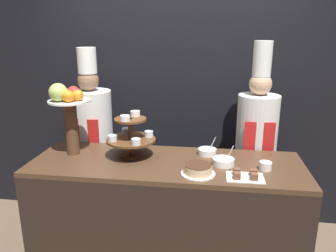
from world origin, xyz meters
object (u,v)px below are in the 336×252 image
object	(u,v)px
cake_round	(198,170)
serving_bowl_far	(207,152)
fruit_pedestal	(68,108)
tiered_stand	(131,135)
serving_bowl_near	(223,162)
cake_square_tray	(245,176)
chef_left	(92,136)
chef_center_left	(256,141)
cup_white	(265,166)

from	to	relation	value
cake_round	serving_bowl_far	distance (m)	0.39
fruit_pedestal	serving_bowl_far	bearing A→B (deg)	7.23
tiered_stand	fruit_pedestal	distance (m)	0.52
serving_bowl_near	fruit_pedestal	bearing A→B (deg)	177.16
cake_square_tray	serving_bowl_near	xyz separation A→B (m)	(-0.14, 0.21, 0.01)
cake_round	serving_bowl_far	bearing A→B (deg)	82.11
cake_round	serving_bowl_near	bearing A→B (deg)	47.04
chef_left	chef_center_left	size ratio (longest dim) A/B	0.97
chef_left	tiered_stand	bearing A→B (deg)	-43.82
serving_bowl_near	serving_bowl_far	xyz separation A→B (m)	(-0.12, 0.19, -0.00)
fruit_pedestal	tiered_stand	bearing A→B (deg)	0.79
tiered_stand	cake_square_tray	size ratio (longest dim) A/B	1.54
fruit_pedestal	chef_center_left	size ratio (longest dim) A/B	0.31
cup_white	serving_bowl_far	size ratio (longest dim) A/B	0.58
cake_square_tray	serving_bowl_far	distance (m)	0.48
cake_square_tray	chef_center_left	xyz separation A→B (m)	(0.16, 0.75, -0.00)
chef_center_left	serving_bowl_near	bearing A→B (deg)	-118.37
cup_white	tiered_stand	bearing A→B (deg)	173.47
cake_round	chef_center_left	world-z (taller)	chef_center_left
chef_left	cup_white	bearing A→B (deg)	-21.72
cup_white	cake_square_tray	world-z (taller)	cup_white
cake_round	chef_center_left	bearing A→B (deg)	57.39
fruit_pedestal	cup_white	world-z (taller)	fruit_pedestal
fruit_pedestal	cake_square_tray	world-z (taller)	fruit_pedestal
serving_bowl_near	chef_center_left	size ratio (longest dim) A/B	0.09
cake_square_tray	chef_left	size ratio (longest dim) A/B	0.14
cake_round	serving_bowl_near	size ratio (longest dim) A/B	1.50
cake_square_tray	serving_bowl_far	size ratio (longest dim) A/B	1.65
cup_white	serving_bowl_far	bearing A→B (deg)	149.57
chef_center_left	tiered_stand	bearing A→B (deg)	-154.23
cake_round	cup_white	world-z (taller)	cake_round
serving_bowl_near	chef_left	xyz separation A→B (m)	(-1.21, 0.55, -0.03)
tiered_stand	fruit_pedestal	bearing A→B (deg)	-179.21
tiered_stand	chef_left	world-z (taller)	chef_left
cake_square_tray	chef_left	xyz separation A→B (m)	(-1.35, 0.75, -0.03)
cake_square_tray	serving_bowl_far	bearing A→B (deg)	123.08
serving_bowl_near	serving_bowl_far	bearing A→B (deg)	122.15
tiered_stand	cake_round	size ratio (longest dim) A/B	1.61
chef_left	chef_center_left	distance (m)	1.50
cake_round	serving_bowl_far	size ratio (longest dim) A/B	1.57
fruit_pedestal	cake_round	size ratio (longest dim) A/B	2.43
tiered_stand	cup_white	distance (m)	1.01
serving_bowl_near	chef_left	world-z (taller)	chef_left
fruit_pedestal	chef_center_left	world-z (taller)	chef_center_left
serving_bowl_near	chef_left	bearing A→B (deg)	155.57
serving_bowl_near	cup_white	bearing A→B (deg)	-9.43
tiered_stand	fruit_pedestal	xyz separation A→B (m)	(-0.48, -0.01, 0.20)
chef_left	chef_center_left	bearing A→B (deg)	0.01
fruit_pedestal	serving_bowl_near	distance (m)	1.24
serving_bowl_near	chef_center_left	bearing A→B (deg)	61.63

